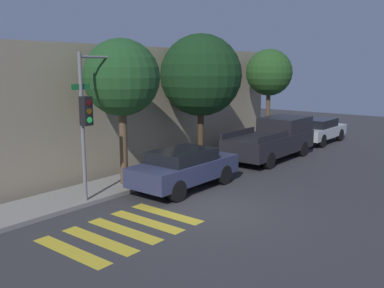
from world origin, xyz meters
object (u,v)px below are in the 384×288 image
at_px(tree_midblock, 201,75).
at_px(sedan_middle, 319,130).
at_px(pickup_truck, 273,139).
at_px(tree_far_end, 269,73).
at_px(traffic_light_pole, 97,101).
at_px(tree_near_corner, 122,78).
at_px(sedan_near_corner, 184,167).

bearing_deg(tree_midblock, sedan_middle, -11.73).
xyz_separation_m(pickup_truck, tree_far_end, (2.77, 1.85, 3.09)).
bearing_deg(traffic_light_pole, sedan_middle, -4.78).
distance_m(pickup_truck, sedan_middle, 5.57).
xyz_separation_m(tree_midblock, tree_far_end, (6.13, 0.00, 0.04)).
bearing_deg(tree_near_corner, tree_midblock, 0.00).
height_order(traffic_light_pole, tree_midblock, tree_midblock).
distance_m(pickup_truck, tree_far_end, 4.54).
bearing_deg(tree_far_end, sedan_near_corner, -168.98).
distance_m(traffic_light_pole, tree_midblock, 6.30).
bearing_deg(tree_near_corner, traffic_light_pole, -160.03).
bearing_deg(sedan_middle, tree_midblock, 168.27).
distance_m(sedan_near_corner, pickup_truck, 6.74).
height_order(sedan_near_corner, pickup_truck, pickup_truck).
bearing_deg(sedan_middle, traffic_light_pole, 175.22).
distance_m(traffic_light_pole, sedan_middle, 15.42).
xyz_separation_m(traffic_light_pole, pickup_truck, (9.59, -1.27, -2.33)).
relative_size(sedan_near_corner, sedan_middle, 1.01).
height_order(tree_near_corner, tree_far_end, tree_near_corner).
distance_m(pickup_truck, tree_near_corner, 8.73).
height_order(traffic_light_pole, sedan_middle, traffic_light_pole).
relative_size(sedan_near_corner, pickup_truck, 0.80).
bearing_deg(sedan_near_corner, pickup_truck, -0.00).
bearing_deg(sedan_near_corner, tree_far_end, 11.02).
bearing_deg(tree_near_corner, sedan_near_corner, -56.18).
xyz_separation_m(traffic_light_pole, tree_midblock, (6.23, 0.58, 0.72)).
distance_m(sedan_near_corner, tree_near_corner, 3.90).
height_order(sedan_near_corner, tree_near_corner, tree_near_corner).
bearing_deg(tree_far_end, tree_midblock, 180.00).
relative_size(sedan_near_corner, tree_midblock, 0.76).
bearing_deg(pickup_truck, sedan_middle, 0.00).
xyz_separation_m(pickup_truck, sedan_middle, (5.57, 0.00, -0.20)).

